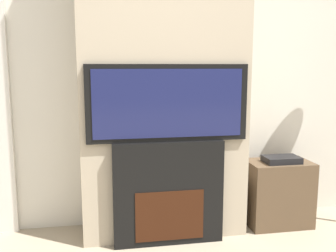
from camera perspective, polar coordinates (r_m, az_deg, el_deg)
name	(u,v)px	position (r m, az deg, el deg)	size (l,w,h in m)	color
wall_back	(158,59)	(3.05, -1.47, 10.20)	(6.00, 0.06, 2.70)	silver
chimney_breast	(163,58)	(2.82, -0.74, 10.29)	(1.23, 0.41, 2.70)	tan
fireplace	(168,193)	(2.77, 0.00, -10.12)	(0.80, 0.15, 0.76)	black
television	(168,103)	(2.63, 0.01, 3.50)	(1.15, 0.07, 0.54)	black
media_stand	(278,192)	(3.23, 16.42, -9.65)	(0.51, 0.32, 0.58)	brown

